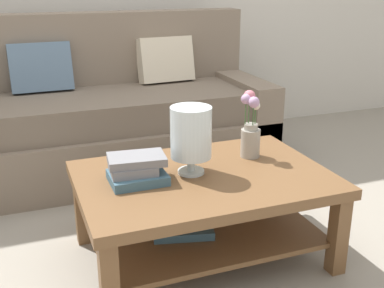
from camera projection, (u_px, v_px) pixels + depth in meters
The scene contains 6 objects.
ground_plane at pixel (168, 226), 2.65m from camera, with size 10.00×10.00×0.00m, color gray.
couch at pixel (116, 117), 3.36m from camera, with size 2.06×0.90×1.06m.
coffee_table at pixel (203, 197), 2.26m from camera, with size 1.16×0.80×0.43m.
book_stack_main at pixel (136, 169), 2.13m from camera, with size 0.27×0.21×0.12m.
glass_hurricane_vase at pixel (191, 134), 2.18m from camera, with size 0.19×0.19×0.32m.
flower_pitcher at pixel (250, 130), 2.40m from camera, with size 0.10×0.10×0.34m.
Camera 1 is at (-0.71, -2.24, 1.31)m, focal length 44.96 mm.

